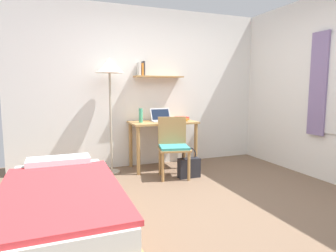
# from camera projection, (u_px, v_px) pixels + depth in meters

# --- Properties ---
(ground_plane) EXTENTS (5.28, 5.28, 0.00)m
(ground_plane) POSITION_uv_depth(u_px,v_px,m) (206.00, 208.00, 3.17)
(ground_plane) COLOR brown
(wall_back) EXTENTS (4.40, 0.27, 2.60)m
(wall_back) POSITION_uv_depth(u_px,v_px,m) (149.00, 88.00, 4.87)
(wall_back) COLOR white
(wall_back) RESTS_ON ground_plane
(bed) EXTENTS (0.96, 1.96, 0.54)m
(bed) POSITION_uv_depth(u_px,v_px,m) (61.00, 210.00, 2.52)
(bed) COLOR #B2844C
(bed) RESTS_ON ground_plane
(desk) EXTENTS (1.05, 0.58, 0.76)m
(desk) POSITION_uv_depth(u_px,v_px,m) (163.00, 130.00, 4.70)
(desk) COLOR #B2844C
(desk) RESTS_ON ground_plane
(desk_chair) EXTENTS (0.52, 0.48, 0.87)m
(desk_chair) POSITION_uv_depth(u_px,v_px,m) (173.00, 144.00, 4.24)
(desk_chair) COLOR #B2844C
(desk_chair) RESTS_ON ground_plane
(standing_lamp) EXTENTS (0.42, 0.42, 1.74)m
(standing_lamp) POSITION_uv_depth(u_px,v_px,m) (109.00, 71.00, 4.29)
(standing_lamp) COLOR #B2A893
(standing_lamp) RESTS_ON ground_plane
(laptop) EXTENTS (0.34, 0.23, 0.21)m
(laptop) POSITION_uv_depth(u_px,v_px,m) (161.00, 118.00, 4.72)
(laptop) COLOR #B7BABF
(laptop) RESTS_ON desk
(water_bottle) EXTENTS (0.06, 0.06, 0.22)m
(water_bottle) POSITION_uv_depth(u_px,v_px,m) (141.00, 115.00, 4.52)
(water_bottle) COLOR #42A87F
(water_bottle) RESTS_ON desk
(book_stack) EXTENTS (0.18, 0.26, 0.07)m
(book_stack) POSITION_uv_depth(u_px,v_px,m) (182.00, 119.00, 4.79)
(book_stack) COLOR gold
(book_stack) RESTS_ON desk
(handbag) EXTENTS (0.32, 0.12, 0.45)m
(handbag) POSITION_uv_depth(u_px,v_px,m) (189.00, 167.00, 4.22)
(handbag) COLOR #232328
(handbag) RESTS_ON ground_plane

